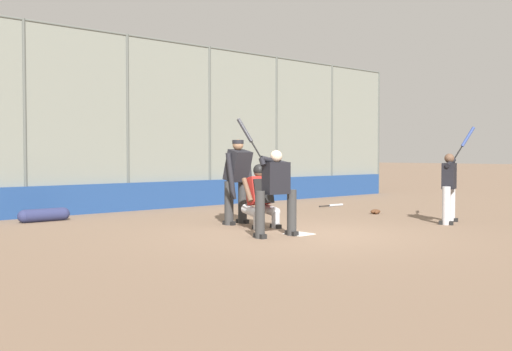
# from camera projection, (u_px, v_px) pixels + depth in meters

# --- Properties ---
(ground_plane) EXTENTS (160.00, 160.00, 0.00)m
(ground_plane) POSITION_uv_depth(u_px,v_px,m) (299.00, 234.00, 10.90)
(ground_plane) COLOR #7A604C
(home_plate_marker) EXTENTS (0.43, 0.43, 0.01)m
(home_plate_marker) POSITION_uv_depth(u_px,v_px,m) (299.00, 234.00, 10.90)
(home_plate_marker) COLOR white
(home_plate_marker) RESTS_ON ground_plane
(backstop_fence) EXTENTS (21.26, 0.08, 4.55)m
(backstop_fence) POSITION_uv_depth(u_px,v_px,m) (128.00, 119.00, 15.43)
(backstop_fence) COLOR #515651
(backstop_fence) RESTS_ON ground_plane
(padding_wall) EXTENTS (20.76, 0.18, 0.72)m
(padding_wall) POSITION_uv_depth(u_px,v_px,m) (130.00, 197.00, 15.43)
(padding_wall) COLOR navy
(padding_wall) RESTS_ON ground_plane
(bleachers_beyond) EXTENTS (14.83, 3.05, 1.80)m
(bleachers_beyond) POSITION_uv_depth(u_px,v_px,m) (194.00, 180.00, 20.38)
(bleachers_beyond) COLOR slate
(bleachers_beyond) RESTS_ON ground_plane
(batter_at_plate) EXTENTS (0.92, 0.73, 2.10)m
(batter_at_plate) POSITION_uv_depth(u_px,v_px,m) (275.00, 190.00, 10.54)
(batter_at_plate) COLOR #333333
(batter_at_plate) RESTS_ON ground_plane
(catcher_behind_plate) EXTENTS (0.69, 0.83, 1.27)m
(catcher_behind_plate) POSITION_uv_depth(u_px,v_px,m) (262.00, 195.00, 11.80)
(catcher_behind_plate) COLOR #B7B7BC
(catcher_behind_plate) RESTS_ON ground_plane
(umpire_home) EXTENTS (0.71, 0.49, 1.77)m
(umpire_home) POSITION_uv_depth(u_px,v_px,m) (237.00, 179.00, 12.43)
(umpire_home) COLOR #333333
(umpire_home) RESTS_ON ground_plane
(batter_on_deck) EXTENTS (1.09, 0.55, 2.06)m
(batter_on_deck) POSITION_uv_depth(u_px,v_px,m) (449.00, 185.00, 12.63)
(batter_on_deck) COLOR #B7B7BC
(batter_on_deck) RESTS_ON ground_plane
(spare_bat_near_backstop) EXTENTS (0.92, 0.10, 0.07)m
(spare_bat_near_backstop) POSITION_uv_depth(u_px,v_px,m) (334.00, 205.00, 16.72)
(spare_bat_near_backstop) COLOR black
(spare_bat_near_backstop) RESTS_ON ground_plane
(fielding_glove_on_dirt) EXTENTS (0.31, 0.23, 0.11)m
(fielding_glove_on_dirt) POSITION_uv_depth(u_px,v_px,m) (376.00, 212.00, 14.64)
(fielding_glove_on_dirt) COLOR #56331E
(fielding_glove_on_dirt) RESTS_ON ground_plane
(baseball_loose) EXTENTS (0.07, 0.07, 0.07)m
(baseball_loose) POSITION_uv_depth(u_px,v_px,m) (257.00, 215.00, 13.96)
(baseball_loose) COLOR white
(baseball_loose) RESTS_ON ground_plane
(equipment_bag_dugout_side) EXTENTS (1.14, 0.28, 0.28)m
(equipment_bag_dugout_side) POSITION_uv_depth(u_px,v_px,m) (44.00, 215.00, 12.95)
(equipment_bag_dugout_side) COLOR navy
(equipment_bag_dugout_side) RESTS_ON ground_plane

